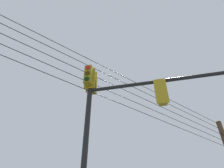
{
  "coord_description": "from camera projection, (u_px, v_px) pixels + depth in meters",
  "views": [
    {
      "loc": [
        -7.21,
        1.17,
        1.63
      ],
      "look_at": [
        -1.36,
        -1.52,
        6.5
      ],
      "focal_mm": 32.09,
      "sensor_mm": 36.0,
      "label": 1
    }
  ],
  "objects": [
    {
      "name": "overhead_wire_span",
      "position": [
        68.0,
        64.0,
        8.08
      ],
      "size": [
        5.46,
        23.59,
        1.9
      ],
      "color": "black"
    },
    {
      "name": "signal_mast_assembly",
      "position": [
        109.0,
        112.0,
        7.32
      ],
      "size": [
        3.63,
        4.51,
        7.38
      ],
      "color": "black",
      "rests_on": "ground"
    }
  ]
}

